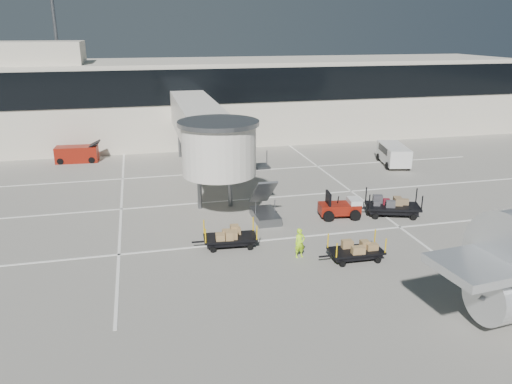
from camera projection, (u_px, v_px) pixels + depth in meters
ground at (315, 252)px, 26.14m from camera, size 140.00×140.00×0.00m
lane_markings at (260, 197)px, 34.61m from camera, size 40.00×30.00×0.02m
terminal at (216, 98)px, 52.43m from camera, size 64.00×12.11×15.20m
jet_bridge at (205, 130)px, 35.25m from camera, size 5.70×20.40×6.03m
baggage_tug at (340, 208)px, 30.75m from camera, size 2.66×1.88×1.65m
suitcase_cart at (392, 207)px, 31.04m from camera, size 4.10×2.55×1.58m
box_cart_near at (356, 250)px, 25.10m from camera, size 3.31×1.38×1.29m
box_cart_far at (230, 237)px, 26.61m from camera, size 3.50×1.60×1.35m
ground_worker at (300, 243)px, 25.29m from camera, size 0.62×0.46×1.56m
minivan at (393, 153)px, 42.50m from camera, size 2.70×4.73×1.69m
belt_loader at (77, 154)px, 43.42m from camera, size 3.86×1.74×1.82m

